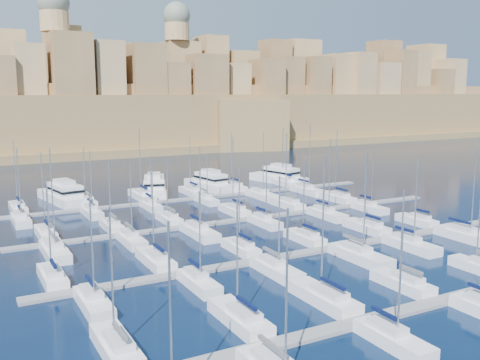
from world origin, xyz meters
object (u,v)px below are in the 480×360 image
motor_yacht_b (154,187)px  sailboat_4 (479,267)px  motor_yacht_a (64,194)px  sailboat_2 (324,297)px  motor_yacht_c (210,183)px  sailboat_0 (116,347)px  motor_yacht_d (279,176)px

motor_yacht_b → sailboat_4: bearing=-74.9°
sailboat_4 → motor_yacht_a: sailboat_4 is taller
sailboat_4 → sailboat_2: bearing=177.6°
sailboat_4 → motor_yacht_b: sailboat_4 is taller
motor_yacht_c → sailboat_0: bearing=-121.0°
sailboat_2 → motor_yacht_b: bearing=85.9°
motor_yacht_b → sailboat_0: bearing=-111.9°
sailboat_4 → motor_yacht_b: 73.45m
sailboat_0 → motor_yacht_b: size_ratio=0.73×
sailboat_0 → motor_yacht_a: sailboat_0 is taller
motor_yacht_a → motor_yacht_b: bearing=-0.9°
sailboat_0 → motor_yacht_a: (8.44, 70.66, 0.99)m
sailboat_4 → motor_yacht_d: sailboat_4 is taller
motor_yacht_b → motor_yacht_d: bearing=-0.4°
sailboat_4 → motor_yacht_a: 81.19m
sailboat_0 → sailboat_2: size_ratio=0.79×
sailboat_4 → motor_yacht_b: bearing=105.1°
sailboat_0 → motor_yacht_c: (41.87, 69.56, 0.99)m
sailboat_4 → motor_yacht_c: sailboat_4 is taller
motor_yacht_a → motor_yacht_d: same height
motor_yacht_b → motor_yacht_c: size_ratio=1.11×
sailboat_0 → sailboat_4: bearing=-0.7°
motor_yacht_a → motor_yacht_b: same height
sailboat_4 → motor_yacht_d: (14.49, 70.67, 1.00)m
sailboat_4 → sailboat_0: bearing=179.3°
motor_yacht_a → motor_yacht_c: 33.44m
sailboat_0 → sailboat_4: sailboat_0 is taller
motor_yacht_d → sailboat_0: bearing=-131.4°
sailboat_4 → motor_yacht_a: size_ratio=0.68×
motor_yacht_b → motor_yacht_c: same height
sailboat_2 → sailboat_0: bearing=-178.9°
sailboat_4 → motor_yacht_c: 70.36m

